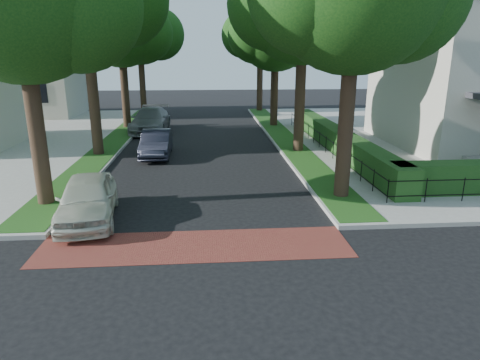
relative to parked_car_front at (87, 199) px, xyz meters
name	(u,v)px	position (x,y,z in m)	size (l,w,h in m)	color
ground	(192,308)	(3.60, -5.54, -0.75)	(120.00, 120.00, 0.00)	black
crosswalk_far	(195,246)	(3.60, -2.34, -0.75)	(9.00, 2.20, 0.01)	maroon
grass_strip_ne	(283,137)	(9.00, 13.56, -0.59)	(1.60, 29.80, 0.02)	#234614
grass_strip_nw	(116,139)	(-1.80, 13.56, -0.59)	(1.60, 29.80, 0.02)	#234614
tree_right_mid	(305,1)	(9.21, 9.71, 7.23)	(8.25, 7.09, 11.22)	black
tree_right_far	(277,32)	(9.20, 18.69, 6.15)	(7.25, 6.23, 9.74)	black
tree_right_back	(261,33)	(9.20, 27.69, 6.51)	(7.50, 6.45, 10.20)	black
tree_left_far	(122,28)	(-1.80, 18.68, 6.37)	(7.00, 6.02, 9.86)	black
tree_left_back	(141,31)	(-1.80, 27.70, 6.66)	(7.75, 6.66, 10.44)	black
hedge_main_road	(337,139)	(11.30, 9.46, 0.00)	(1.00, 18.00, 1.20)	#174417
fence_main_road	(323,142)	(10.50, 9.46, -0.15)	(0.06, 18.00, 0.90)	black
house_left_far	(24,58)	(-11.89, 26.46, 4.29)	(10.00, 9.00, 10.14)	beige
parked_car_front	(87,199)	(0.00, 0.00, 0.00)	(1.78, 4.42, 1.51)	beige
parked_car_middle	(156,143)	(1.25, 9.34, -0.05)	(1.50, 4.29, 1.41)	black
parked_car_rear	(150,120)	(0.00, 17.02, 0.09)	(2.37, 5.83, 1.69)	slate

